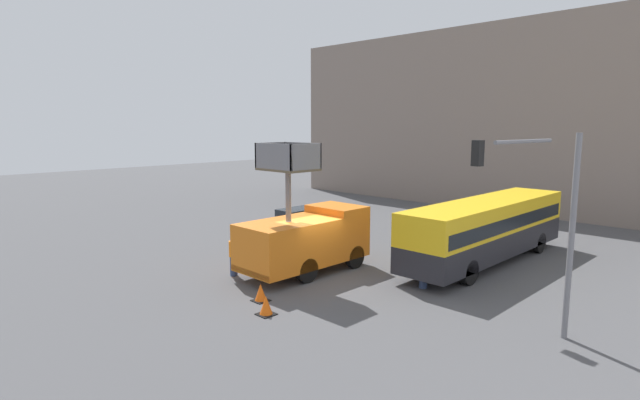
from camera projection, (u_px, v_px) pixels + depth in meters
The scene contains 10 objects.
ground_plane at pixel (316, 277), 21.65m from camera, with size 120.00×120.00×0.00m, color #4C4C4F.
building_backdrop_far at pixel (553, 118), 38.91m from camera, with size 44.00×10.00×14.05m.
utility_truck at pixel (305, 237), 22.20m from camera, with size 2.55×6.11×5.80m.
city_bus at pixel (487, 226), 23.72m from camera, with size 2.52×11.78×3.01m.
traffic_light_pole at pixel (536, 198), 15.80m from camera, with size 3.62×3.37×6.34m.
road_worker_near_truck at pixel (233, 254), 21.77m from camera, with size 0.38×0.38×1.90m.
road_worker_directing at pixel (424, 266), 20.12m from camera, with size 0.38×0.38×1.85m.
traffic_cone_near_truck at pixel (266, 306), 17.36m from camera, with size 0.59×0.59×0.68m.
traffic_cone_mid_road at pixel (261, 293), 18.71m from camera, with size 0.58×0.58×0.66m.
parked_car_curbside at pixel (300, 219), 31.32m from camera, with size 1.79×4.66×1.38m.
Camera 1 is at (14.84, -14.71, 6.58)m, focal length 28.00 mm.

